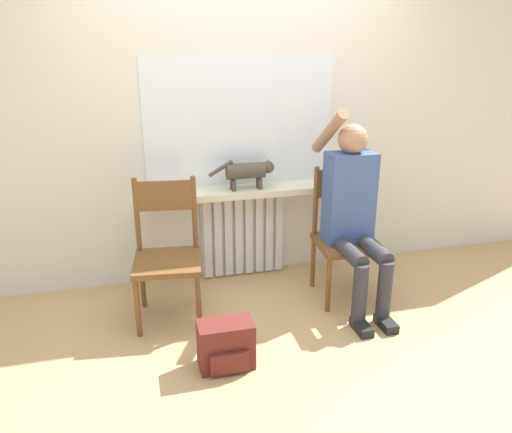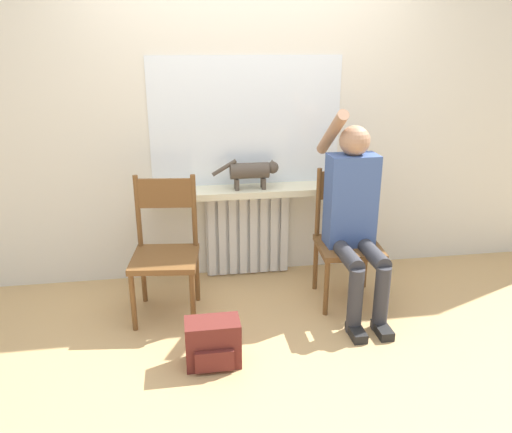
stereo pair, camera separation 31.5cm
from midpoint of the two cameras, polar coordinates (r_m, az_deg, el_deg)
name	(u,v)px [view 2 (the right image)]	position (r m, az deg, el deg)	size (l,w,h in m)	color
ground_plane	(274,352)	(3.23, 5.00, -15.26)	(12.00, 12.00, 0.00)	tan
wall_with_window	(246,108)	(3.89, 1.17, 12.31)	(7.00, 0.06, 2.70)	silver
radiator	(248,233)	(4.06, 1.27, -1.91)	(0.68, 0.08, 0.71)	silver
windowsill	(249,191)	(3.85, 1.54, 2.89)	(1.53, 0.27, 0.05)	beige
window_glass	(246,122)	(3.87, 1.25, 10.73)	(1.47, 0.01, 0.97)	white
chair_left	(165,249)	(3.46, -7.77, -3.73)	(0.49, 0.49, 0.97)	brown
chair_right	(347,238)	(3.71, 12.82, -2.41)	(0.47, 0.47, 0.97)	brown
person	(355,212)	(3.53, 13.73, 0.50)	(0.36, 0.99, 1.42)	#333338
cat	(253,171)	(3.79, 2.00, 5.21)	(0.51, 0.12, 0.24)	#4C4238
backpack	(213,343)	(3.04, -1.91, -14.34)	(0.32, 0.22, 0.29)	maroon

